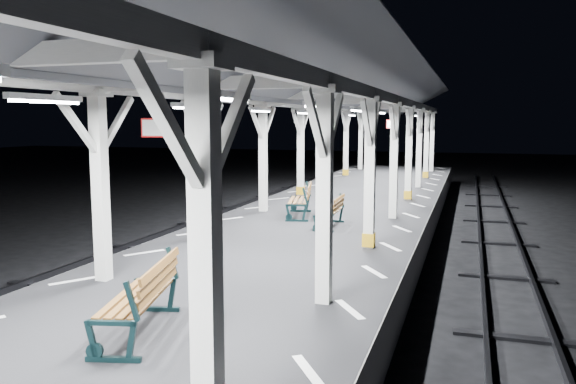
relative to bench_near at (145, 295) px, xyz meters
The scene contains 10 objects.
ground 4.26m from the bench_near, 91.35° to the left, with size 120.00×120.00×0.00m, color black.
platform 4.11m from the bench_near, 91.35° to the left, with size 6.00×50.00×1.00m, color black.
hazard_stripes_left 4.75m from the bench_near, 122.58° to the left, with size 1.00×48.00×0.01m, color silver.
hazard_stripes_right 4.66m from the bench_near, 59.38° to the left, with size 1.00×48.00×0.01m, color silver.
track_left 6.62m from the bench_near, 141.99° to the left, with size 2.20×60.00×0.16m.
track_right 6.48m from the bench_near, 39.06° to the left, with size 2.20×60.00×0.16m.
canopy 4.99m from the bench_near, 91.35° to the left, with size 5.40×49.00×4.65m.
bench_near is the anchor object (origin of this frame).
bench_mid 8.14m from the bench_near, 86.05° to the left, with size 0.62×1.53×0.82m.
bench_far 9.43m from the bench_near, 94.00° to the left, with size 1.04×1.89×0.97m.
Camera 1 is at (4.08, -10.15, 3.79)m, focal length 35.00 mm.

